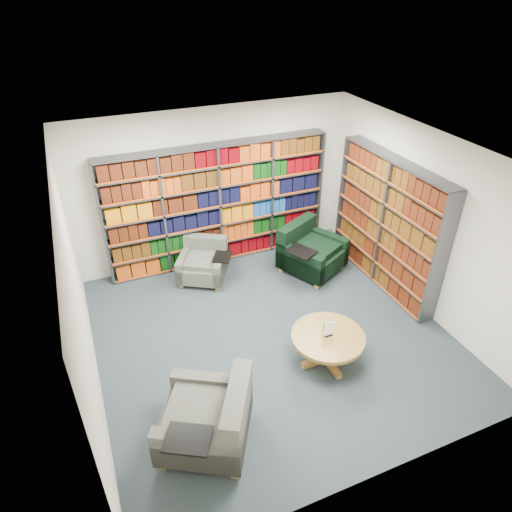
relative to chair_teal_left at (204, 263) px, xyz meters
name	(u,v)px	position (x,y,z in m)	size (l,w,h in m)	color
room_shell	(273,256)	(0.47, -1.86, 1.12)	(5.02, 5.02, 2.82)	#1E272F
bookshelf_back	(218,205)	(0.47, 0.48, 0.82)	(4.00, 0.28, 2.20)	#47494F
bookshelf_right	(387,224)	(2.81, -1.26, 0.82)	(0.28, 2.50, 2.20)	#47494F
chair_teal_left	(204,263)	(0.00, 0.00, 0.00)	(1.05, 1.05, 0.70)	#0C1C31
chair_green_right	(308,252)	(1.81, -0.48, 0.07)	(1.28, 1.27, 0.86)	black
chair_teal_front	(213,421)	(-0.90, -3.27, 0.07)	(1.32, 1.32, 0.88)	#0C1C31
coffee_table	(327,341)	(0.95, -2.65, 0.10)	(1.00, 1.00, 0.71)	olive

